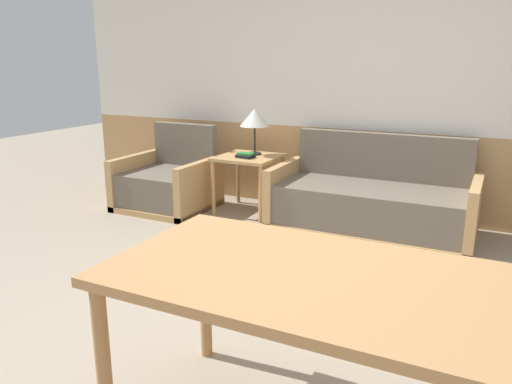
# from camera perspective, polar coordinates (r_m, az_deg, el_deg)

# --- Properties ---
(ground_plane) EXTENTS (16.00, 16.00, 0.00)m
(ground_plane) POSITION_cam_1_polar(r_m,az_deg,el_deg) (2.92, 1.78, -16.65)
(ground_plane) COLOR gray
(wall_back) EXTENTS (7.20, 0.06, 2.70)m
(wall_back) POSITION_cam_1_polar(r_m,az_deg,el_deg) (5.01, 14.91, 12.36)
(wall_back) COLOR tan
(wall_back) RESTS_ON ground_plane
(couch) EXTENTS (1.81, 0.81, 0.86)m
(couch) POSITION_cam_1_polar(r_m,az_deg,el_deg) (4.68, 13.06, -1.25)
(couch) COLOR tan
(couch) RESTS_ON ground_plane
(armchair) EXTENTS (0.91, 0.84, 0.86)m
(armchair) POSITION_cam_1_polar(r_m,az_deg,el_deg) (5.36, -9.99, 0.86)
(armchair) COLOR tan
(armchair) RESTS_ON ground_plane
(side_table) EXTENTS (0.59, 0.59, 0.59)m
(side_table) POSITION_cam_1_polar(r_m,az_deg,el_deg) (5.06, -0.86, 3.14)
(side_table) COLOR tan
(side_table) RESTS_ON ground_plane
(table_lamp) EXTENTS (0.30, 0.30, 0.46)m
(table_lamp) POSITION_cam_1_polar(r_m,az_deg,el_deg) (5.07, -0.15, 8.41)
(table_lamp) COLOR #262628
(table_lamp) RESTS_ON side_table
(book_stack) EXTENTS (0.18, 0.15, 0.05)m
(book_stack) POSITION_cam_1_polar(r_m,az_deg,el_deg) (4.95, -1.22, 4.20)
(book_stack) COLOR black
(book_stack) RESTS_ON side_table
(dining_table) EXTENTS (1.66, 0.86, 0.76)m
(dining_table) POSITION_cam_1_polar(r_m,az_deg,el_deg) (1.90, 8.12, -11.60)
(dining_table) COLOR #B27F4C
(dining_table) RESTS_ON ground_plane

